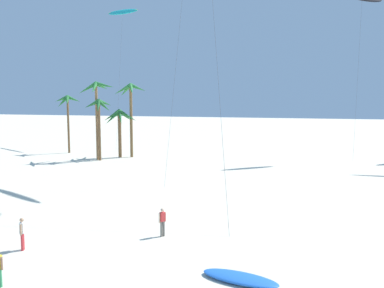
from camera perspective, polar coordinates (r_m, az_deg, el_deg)
palm_tree_0 at (r=61.93m, az=-16.59°, el=5.24°), size 3.91×3.60×8.23m
palm_tree_1 at (r=53.54m, az=-12.53°, el=4.57°), size 3.27×3.49×7.74m
palm_tree_2 at (r=54.03m, az=-12.92°, el=6.60°), size 4.58×4.84×9.91m
palm_tree_3 at (r=55.93m, az=-9.87°, el=3.29°), size 4.85×4.36×6.38m
palm_tree_4 at (r=55.71m, az=-8.34°, el=6.29°), size 4.53×4.60×9.78m
flying_kite_2 at (r=72.37m, az=-9.47°, el=17.34°), size 7.75×12.31×22.64m
grounded_kite_0 at (r=19.33m, az=6.57°, el=-17.71°), size 3.70×1.98×0.29m
person_foreground_walker at (r=24.54m, az=-4.05°, el=-10.42°), size 0.34×0.43×1.67m
person_mid_field at (r=24.12m, az=-22.16°, el=-11.12°), size 0.29×0.48×1.74m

